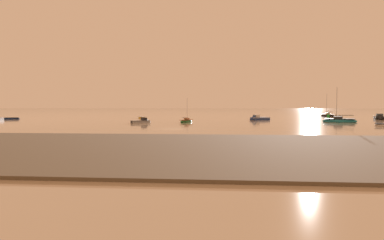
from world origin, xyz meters
TOP-DOWN VIEW (x-y plane):
  - ground_plane at (0.00, 0.00)m, footprint 800.00×800.00m
  - mudflat_shore at (6.08, -24.16)m, footprint 313.42×24.55m
  - sailboat_moored_0 at (-0.26, 20.87)m, footprint 3.07×5.07m
  - sailboat_moored_1 at (42.14, 63.62)m, footprint 3.86×7.38m
  - motorboat_moored_0 at (48.05, 39.94)m, footprint 3.73×6.28m
  - rowboat_moored_0 at (-47.28, 31.83)m, footprint 4.59×3.27m
  - motorboat_moored_1 at (-8.84, 17.15)m, footprint 4.33×3.83m
  - motorboat_moored_2 at (16.13, 33.48)m, footprint 5.70×4.32m
  - rowboat_moored_1 at (-15.16, 42.61)m, footprint 3.54×4.32m
  - sailboat_moored_3 at (32.60, 23.60)m, footprint 7.28×3.20m
  - rowboat_moored_4 at (17.95, 54.75)m, footprint 1.76×3.39m
  - channel_buoy at (39.45, 53.99)m, footprint 0.90×0.90m

SIDE VIEW (x-z plane):
  - ground_plane at x=0.00m, z-range 0.00..0.00m
  - mudflat_shore at x=6.08m, z-range 0.00..0.20m
  - rowboat_moored_4 at x=17.95m, z-range -0.12..0.39m
  - rowboat_moored_1 at x=-15.16m, z-range -0.15..0.52m
  - rowboat_moored_0 at x=-47.28m, z-range -0.16..0.53m
  - sailboat_moored_0 at x=-0.26m, z-range -2.48..2.95m
  - motorboat_moored_1 at x=-8.84m, z-range -0.57..1.07m
  - motorboat_moored_2 at x=16.13m, z-range -0.73..1.36m
  - motorboat_moored_0 at x=48.05m, z-range -0.79..1.47m
  - sailboat_moored_3 at x=32.60m, z-range -3.60..4.28m
  - sailboat_moored_1 at x=42.14m, z-range -3.61..4.30m
  - channel_buoy at x=39.45m, z-range -0.69..1.61m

